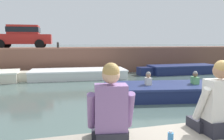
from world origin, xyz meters
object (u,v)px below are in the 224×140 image
object	(u,v)px
person_seated_left	(111,114)
bottle_drink	(170,140)
person_seated_right	(216,105)
car_left_inner_red	(23,36)
boat_moored_east_navy	(179,69)
motorboat_passing	(181,91)
boat_moored_central_white	(74,74)
mooring_bollard_mid	(58,45)

from	to	relation	value
person_seated_left	bottle_drink	bearing A→B (deg)	-22.21
person_seated_right	car_left_inner_red	bearing A→B (deg)	106.42
boat_moored_east_navy	bottle_drink	world-z (taller)	bottle_drink
boat_moored_east_navy	bottle_drink	xyz separation A→B (m)	(-6.66, -10.48, 0.67)
motorboat_passing	bottle_drink	xyz separation A→B (m)	(-3.31, -4.97, 0.70)
motorboat_passing	car_left_inner_red	distance (m)	11.22
motorboat_passing	person_seated_right	size ratio (longest dim) A/B	6.52
person_seated_left	boat_moored_central_white	bearing A→B (deg)	87.37
car_left_inner_red	bottle_drink	size ratio (longest dim) A/B	19.10
person_seated_left	person_seated_right	distance (m)	1.41
motorboat_passing	car_left_inner_red	xyz separation A→B (m)	(-6.53, 8.85, 2.22)
person_seated_left	person_seated_right	bearing A→B (deg)	-1.24
boat_moored_east_navy	motorboat_passing	xyz separation A→B (m)	(-3.36, -5.51, -0.03)
motorboat_passing	mooring_bollard_mid	distance (m)	8.64
boat_moored_central_white	car_left_inner_red	xyz separation A→B (m)	(-3.06, 3.44, 2.22)
person_seated_left	bottle_drink	xyz separation A→B (m)	(0.63, -0.26, -0.28)
boat_moored_central_white	motorboat_passing	size ratio (longest dim) A/B	1.03
car_left_inner_red	mooring_bollard_mid	size ratio (longest dim) A/B	8.76
boat_moored_central_white	mooring_bollard_mid	xyz separation A→B (m)	(-0.81, 1.91, 1.61)
bottle_drink	boat_moored_east_navy	bearing A→B (deg)	57.56
boat_moored_east_navy	motorboat_passing	distance (m)	6.45
car_left_inner_red	mooring_bollard_mid	distance (m)	2.78
boat_moored_east_navy	car_left_inner_red	size ratio (longest dim) A/B	1.36
car_left_inner_red	person_seated_right	size ratio (longest dim) A/B	4.04
motorboat_passing	car_left_inner_red	size ratio (longest dim) A/B	1.61
motorboat_passing	car_left_inner_red	bearing A→B (deg)	126.42
boat_moored_east_navy	person_seated_right	size ratio (longest dim) A/B	5.47
boat_moored_central_white	bottle_drink	world-z (taller)	bottle_drink
boat_moored_east_navy	person_seated_right	xyz separation A→B (m)	(-5.88, -10.25, 0.95)
person_seated_left	mooring_bollard_mid	bearing A→B (deg)	91.66
car_left_inner_red	person_seated_right	xyz separation A→B (m)	(4.00, -13.59, -1.24)
person_seated_left	bottle_drink	distance (m)	0.73
boat_moored_central_white	boat_moored_east_navy	bearing A→B (deg)	0.85
boat_moored_central_white	person_seated_right	size ratio (longest dim) A/B	6.72
boat_moored_central_white	mooring_bollard_mid	bearing A→B (deg)	113.02
boat_moored_east_navy	boat_moored_central_white	bearing A→B (deg)	-179.15
boat_moored_central_white	mooring_bollard_mid	size ratio (longest dim) A/B	14.56
person_seated_right	boat_moored_east_navy	bearing A→B (deg)	60.17
mooring_bollard_mid	car_left_inner_red	bearing A→B (deg)	145.85
boat_moored_central_white	motorboat_passing	distance (m)	6.43
bottle_drink	motorboat_passing	bearing A→B (deg)	56.35
person_seated_left	car_left_inner_red	bearing A→B (deg)	100.84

